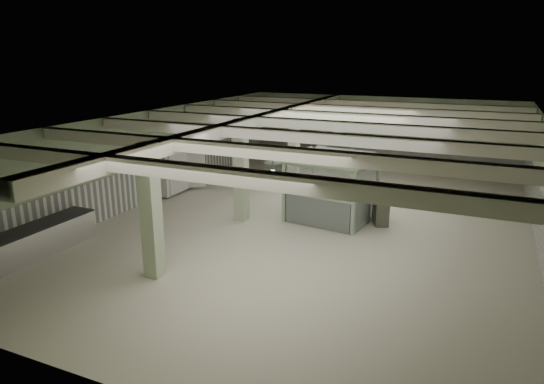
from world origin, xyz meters
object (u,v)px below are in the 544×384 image
at_px(walkin_cooler, 177,170).
at_px(filing_cabinet, 381,205).
at_px(prep_counter, 14,249).
at_px(guard_booth, 332,176).

bearing_deg(walkin_cooler, filing_cabinet, -3.28).
bearing_deg(prep_counter, guard_booth, 46.72).
distance_m(prep_counter, guard_booth, 10.16).
xyz_separation_m(walkin_cooler, filing_cabinet, (8.76, -0.50, -0.30)).
bearing_deg(guard_booth, walkin_cooler, -177.89).
height_order(guard_booth, filing_cabinet, guard_booth).
height_order(prep_counter, walkin_cooler, walkin_cooler).
xyz_separation_m(prep_counter, filing_cabinet, (8.68, 7.50, 0.24)).
xyz_separation_m(walkin_cooler, guard_booth, (7.00, -0.66, 0.59)).
relative_size(guard_booth, filing_cabinet, 2.23).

